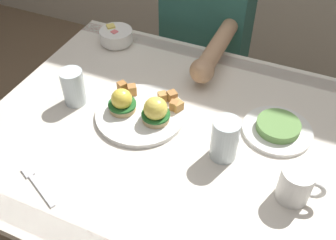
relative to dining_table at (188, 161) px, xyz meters
name	(u,v)px	position (x,y,z in m)	size (l,w,h in m)	color
dining_table	(188,161)	(0.00, 0.00, 0.00)	(1.20, 0.90, 0.74)	silver
eggs_benedict_plate	(141,110)	(-0.16, 0.02, 0.13)	(0.27, 0.27, 0.09)	white
fruit_bowl	(116,36)	(-0.43, 0.34, 0.14)	(0.12, 0.12, 0.06)	white
coffee_mug	(297,184)	(0.31, -0.09, 0.16)	(0.11, 0.08, 0.09)	white
fork	(37,184)	(-0.29, -0.31, 0.11)	(0.15, 0.09, 0.00)	silver
water_glass_near	(225,141)	(0.11, -0.03, 0.16)	(0.07, 0.07, 0.12)	silver
water_glass_far	(74,88)	(-0.38, 0.00, 0.16)	(0.07, 0.07, 0.11)	silver
side_plate	(278,128)	(0.22, 0.12, 0.12)	(0.20, 0.20, 0.04)	white
diner_person	(204,44)	(-0.17, 0.60, 0.02)	(0.34, 0.54, 1.14)	#33333D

